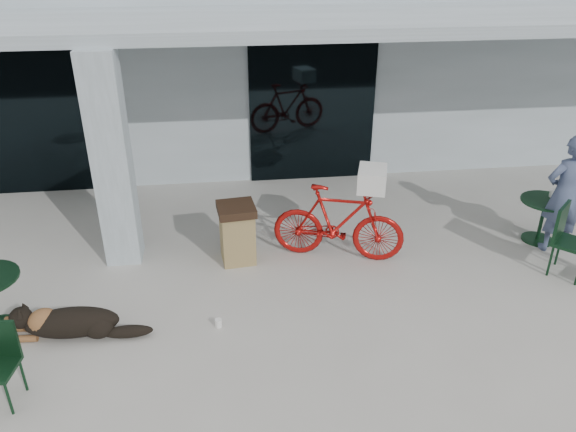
{
  "coord_description": "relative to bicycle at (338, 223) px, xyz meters",
  "views": [
    {
      "loc": [
        0.04,
        -5.31,
        4.48
      ],
      "look_at": [
        0.88,
        1.41,
        1.0
      ],
      "focal_mm": 35.0,
      "sensor_mm": 36.0,
      "label": 1
    }
  ],
  "objects": [
    {
      "name": "ground",
      "position": [
        -1.7,
        -1.9,
        -0.59
      ],
      "size": [
        80.0,
        80.0,
        0.0
      ],
      "primitive_type": "plane",
      "color": "#B4B2A9",
      "rests_on": "ground"
    },
    {
      "name": "building",
      "position": [
        -1.7,
        6.6,
        1.66
      ],
      "size": [
        22.0,
        7.0,
        4.5
      ],
      "primitive_type": "cube",
      "color": "silver",
      "rests_on": "ground"
    },
    {
      "name": "storefront_glass_left",
      "position": [
        -4.9,
        3.08,
        0.76
      ],
      "size": [
        2.8,
        0.06,
        2.7
      ],
      "primitive_type": "cube",
      "color": "black",
      "rests_on": "ground"
    },
    {
      "name": "storefront_glass_right",
      "position": [
        0.1,
        3.08,
        0.76
      ],
      "size": [
        2.4,
        0.06,
        2.7
      ],
      "primitive_type": "cube",
      "color": "black",
      "rests_on": "ground"
    },
    {
      "name": "column",
      "position": [
        -3.2,
        0.4,
        0.97
      ],
      "size": [
        0.5,
        0.5,
        3.12
      ],
      "primitive_type": "cube",
      "color": "silver",
      "rests_on": "ground"
    },
    {
      "name": "overhang",
      "position": [
        -1.7,
        1.7,
        2.62
      ],
      "size": [
        22.0,
        2.8,
        0.18
      ],
      "primitive_type": "cube",
      "color": "silver",
      "rests_on": "column"
    },
    {
      "name": "bicycle",
      "position": [
        0.0,
        0.0,
        0.0
      ],
      "size": [
        2.03,
        1.11,
        1.18
      ],
      "primitive_type": "imported",
      "rotation": [
        0.0,
        0.0,
        1.27
      ],
      "color": "#AD110D",
      "rests_on": "ground"
    },
    {
      "name": "laundry_basket",
      "position": [
        0.43,
        -0.13,
        0.74
      ],
      "size": [
        0.53,
        0.62,
        0.31
      ],
      "primitive_type": "cube",
      "rotation": [
        0.0,
        0.0,
        1.27
      ],
      "color": "white",
      "rests_on": "bicycle"
    },
    {
      "name": "dog",
      "position": [
        -3.59,
        -1.43,
        -0.37
      ],
      "size": [
        1.33,
        0.51,
        0.43
      ],
      "primitive_type": null,
      "rotation": [
        0.0,
        0.0,
        -0.05
      ],
      "color": "black",
      "rests_on": "ground"
    },
    {
      "name": "cup_near_dog",
      "position": [
        -1.82,
        -1.48,
        -0.53
      ],
      "size": [
        0.11,
        0.11,
        0.11
      ],
      "primitive_type": "cylinder",
      "rotation": [
        0.0,
        0.0,
        -0.34
      ],
      "color": "white",
      "rests_on": "ground"
    },
    {
      "name": "cafe_table_far",
      "position": [
        3.31,
        0.1,
        -0.23
      ],
      "size": [
        0.8,
        0.8,
        0.71
      ],
      "primitive_type": null,
      "rotation": [
        0.0,
        0.0,
        0.05
      ],
      "color": "#11321B",
      "rests_on": "ground"
    },
    {
      "name": "cafe_chair_far_a",
      "position": [
        3.19,
        -0.9,
        -0.06
      ],
      "size": [
        0.7,
        0.71,
        1.05
      ],
      "primitive_type": null,
      "rotation": [
        0.0,
        0.0,
        0.76
      ],
      "color": "#11321B",
      "rests_on": "ground"
    },
    {
      "name": "person",
      "position": [
        3.41,
        -0.16,
        0.34
      ],
      "size": [
        0.71,
        0.49,
        1.86
      ],
      "primitive_type": "imported",
      "rotation": [
        0.0,
        0.0,
        3.21
      ],
      "color": "#465477",
      "rests_on": "ground"
    },
    {
      "name": "cup_on_table",
      "position": [
        3.46,
        0.21,
        0.18
      ],
      "size": [
        0.09,
        0.09,
        0.11
      ],
      "primitive_type": "cylinder",
      "rotation": [
        0.0,
        0.0,
        0.05
      ],
      "color": "white",
      "rests_on": "cafe_table_far"
    },
    {
      "name": "trash_receptacle",
      "position": [
        -1.5,
        0.1,
        -0.13
      ],
      "size": [
        0.59,
        0.59,
        0.91
      ],
      "primitive_type": null,
      "rotation": [
        0.0,
        0.0,
        0.11
      ],
      "color": "olive",
      "rests_on": "ground"
    }
  ]
}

